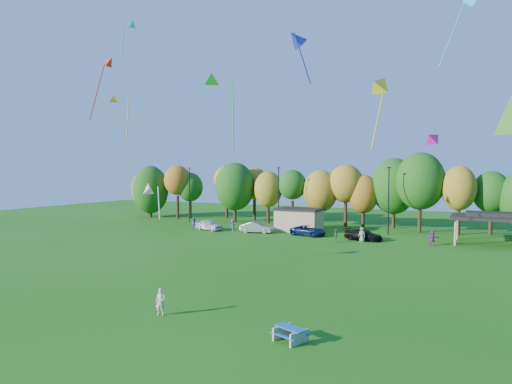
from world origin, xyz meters
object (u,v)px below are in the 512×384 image
at_px(kite_flyer, 161,302).
at_px(car_a, 209,225).
at_px(picnic_table, 290,333).
at_px(car_c, 308,231).
at_px(car_d, 363,235).
at_px(car_b, 256,228).

height_order(kite_flyer, car_a, kite_flyer).
bearing_deg(kite_flyer, picnic_table, -23.46).
xyz_separation_m(picnic_table, kite_flyer, (-8.47, 0.37, 0.40)).
xyz_separation_m(car_c, car_d, (7.46, -0.69, 0.02)).
bearing_deg(car_a, kite_flyer, -139.82).
bearing_deg(kite_flyer, car_c, 74.50).
relative_size(car_a, car_b, 0.98).
height_order(picnic_table, kite_flyer, kite_flyer).
distance_m(picnic_table, kite_flyer, 8.49).
relative_size(picnic_table, kite_flyer, 1.25).
bearing_deg(car_a, car_c, -73.21).
distance_m(kite_flyer, car_c, 35.36).
bearing_deg(car_d, picnic_table, -160.93).
distance_m(picnic_table, car_d, 35.15).
bearing_deg(picnic_table, car_a, 148.76).
bearing_deg(car_c, picnic_table, -150.06).
distance_m(car_a, car_d, 22.11).
relative_size(car_a, car_c, 0.92).
bearing_deg(car_d, car_c, 96.60).
bearing_deg(picnic_table, car_d, 118.34).
distance_m(picnic_table, car_a, 43.43).
bearing_deg(kite_flyer, car_b, 86.17).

